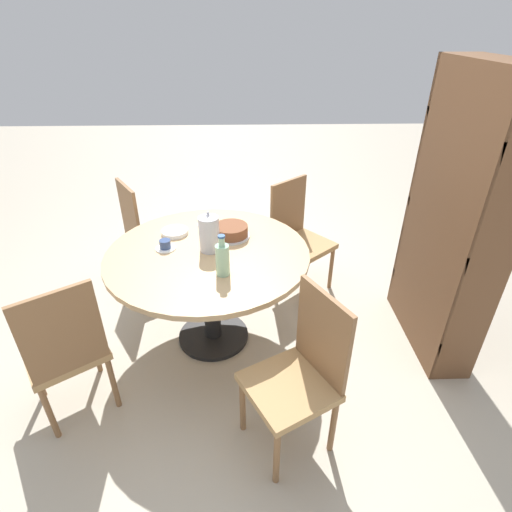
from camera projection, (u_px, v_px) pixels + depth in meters
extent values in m
plane|color=#B2A893|center=(214.00, 337.00, 3.04)|extent=(14.00, 14.00, 0.00)
cylinder|color=black|center=(214.00, 335.00, 3.03)|extent=(0.52, 0.52, 0.03)
cylinder|color=black|center=(211.00, 297.00, 2.85)|extent=(0.12, 0.12, 0.69)
cylinder|color=tan|center=(208.00, 254.00, 2.66)|extent=(1.36, 1.36, 0.04)
cylinder|color=olive|center=(304.00, 284.00, 3.29)|extent=(0.03, 0.03, 0.41)
cylinder|color=olive|center=(331.00, 268.00, 3.50)|extent=(0.03, 0.03, 0.41)
cylinder|color=olive|center=(273.00, 267.00, 3.52)|extent=(0.03, 0.03, 0.41)
cylinder|color=olive|center=(301.00, 253.00, 3.72)|extent=(0.03, 0.03, 0.41)
cube|color=tan|center=(304.00, 245.00, 3.39)|extent=(0.59, 0.59, 0.04)
cube|color=olive|center=(288.00, 209.00, 3.37)|extent=(0.28, 0.32, 0.51)
cylinder|color=olive|center=(186.00, 261.00, 3.59)|extent=(0.03, 0.03, 0.41)
cylinder|color=olive|center=(170.00, 245.00, 3.85)|extent=(0.03, 0.03, 0.41)
cylinder|color=olive|center=(148.00, 274.00, 3.42)|extent=(0.03, 0.03, 0.41)
cylinder|color=olive|center=(134.00, 256.00, 3.67)|extent=(0.03, 0.03, 0.41)
cube|color=tan|center=(156.00, 237.00, 3.52)|extent=(0.58, 0.58, 0.04)
cube|color=olive|center=(130.00, 214.00, 3.28)|extent=(0.35, 0.24, 0.51)
cylinder|color=olive|center=(94.00, 348.00, 2.65)|extent=(0.03, 0.03, 0.41)
cylinder|color=olive|center=(36.00, 373.00, 2.47)|extent=(0.03, 0.03, 0.41)
cylinder|color=olive|center=(113.00, 382.00, 2.40)|extent=(0.03, 0.03, 0.41)
cylinder|color=olive|center=(49.00, 413.00, 2.22)|extent=(0.03, 0.03, 0.41)
cube|color=tan|center=(65.00, 351.00, 2.32)|extent=(0.58, 0.58, 0.04)
cube|color=olive|center=(62.00, 333.00, 2.04)|extent=(0.25, 0.34, 0.51)
cylinder|color=olive|center=(243.00, 405.00, 2.26)|extent=(0.03, 0.03, 0.41)
cylinder|color=olive|center=(277.00, 457.00, 1.99)|extent=(0.03, 0.03, 0.41)
cylinder|color=olive|center=(295.00, 380.00, 2.42)|extent=(0.03, 0.03, 0.41)
cylinder|color=olive|center=(333.00, 426.00, 2.15)|extent=(0.03, 0.03, 0.41)
cube|color=tan|center=(288.00, 387.00, 2.09)|extent=(0.57, 0.57, 0.04)
cube|color=olive|center=(323.00, 335.00, 2.03)|extent=(0.36, 0.21, 0.51)
cube|color=brown|center=(490.00, 256.00, 2.21)|extent=(0.04, 0.28, 1.91)
cube|color=brown|center=(428.00, 196.00, 2.95)|extent=(0.04, 0.28, 1.91)
cube|color=brown|center=(435.00, 222.00, 2.58)|extent=(0.90, 0.02, 1.91)
cube|color=brown|center=(424.00, 332.00, 3.06)|extent=(0.83, 0.27, 0.04)
cube|color=brown|center=(437.00, 283.00, 2.83)|extent=(0.83, 0.27, 0.04)
cube|color=brown|center=(455.00, 222.00, 2.58)|extent=(0.83, 0.27, 0.04)
cube|color=brown|center=(476.00, 149.00, 2.33)|extent=(0.83, 0.27, 0.04)
cube|color=brown|center=(500.00, 62.00, 2.10)|extent=(0.83, 0.27, 0.04)
cube|color=beige|center=(441.00, 332.00, 2.76)|extent=(0.37, 0.21, 0.38)
cube|color=#B72D28|center=(416.00, 292.00, 3.15)|extent=(0.37, 0.21, 0.39)
cube|color=orange|center=(459.00, 282.00, 2.52)|extent=(0.32, 0.21, 0.32)
cube|color=beige|center=(427.00, 243.00, 2.95)|extent=(0.32, 0.21, 0.32)
cube|color=black|center=(482.00, 207.00, 2.26)|extent=(0.34, 0.21, 0.40)
cube|color=black|center=(443.00, 180.00, 2.69)|extent=(0.34, 0.21, 0.36)
cube|color=black|center=(508.00, 120.00, 2.03)|extent=(0.36, 0.21, 0.39)
cube|color=#28703D|center=(463.00, 109.00, 2.44)|extent=(0.36, 0.21, 0.32)
cylinder|color=silver|center=(209.00, 234.00, 2.61)|extent=(0.14, 0.14, 0.24)
cone|color=silver|center=(208.00, 216.00, 2.54)|extent=(0.12, 0.12, 0.02)
sphere|color=silver|center=(208.00, 213.00, 2.53)|extent=(0.02, 0.02, 0.02)
cylinder|color=#99C6A3|center=(223.00, 260.00, 2.37)|extent=(0.08, 0.08, 0.20)
cylinder|color=#99C6A3|center=(222.00, 242.00, 2.30)|extent=(0.04, 0.04, 0.06)
cylinder|color=#2D5184|center=(221.00, 236.00, 2.29)|extent=(0.04, 0.04, 0.01)
cylinder|color=silver|center=(231.00, 236.00, 2.83)|extent=(0.27, 0.27, 0.01)
cylinder|color=brown|center=(231.00, 230.00, 2.81)|extent=(0.24, 0.24, 0.07)
cylinder|color=white|center=(166.00, 248.00, 2.68)|extent=(0.14, 0.14, 0.01)
cylinder|color=#334775|center=(165.00, 244.00, 2.66)|extent=(0.07, 0.07, 0.06)
cylinder|color=white|center=(207.00, 224.00, 2.99)|extent=(0.14, 0.14, 0.01)
cylinder|color=#334775|center=(206.00, 220.00, 2.97)|extent=(0.07, 0.07, 0.06)
cylinder|color=white|center=(175.00, 233.00, 2.87)|extent=(0.19, 0.19, 0.01)
cylinder|color=white|center=(175.00, 232.00, 2.86)|extent=(0.19, 0.19, 0.01)
cylinder|color=white|center=(175.00, 231.00, 2.86)|extent=(0.19, 0.19, 0.01)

